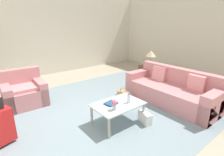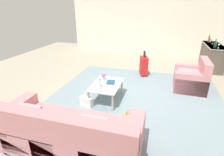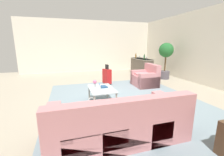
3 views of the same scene
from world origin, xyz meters
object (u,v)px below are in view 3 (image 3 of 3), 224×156
water_bottle (100,87)px  wine_glass_left_of_centre (140,56)px  wine_glass_leftmost (137,56)px  wine_glass_rightmost (147,57)px  couch (120,125)px  coffee_table_book (103,87)px  coffee_table (102,90)px  bar_console (141,66)px  wine_bottle_green (144,57)px  armchair (146,79)px  wine_bottle_amber (136,56)px  suitcase_red (107,76)px  handbag_tan (140,107)px  potted_ficus (166,56)px  wine_glass_right_of_centre (143,57)px  flower_vase (95,83)px  handbag_white (92,106)px

water_bottle → wine_glass_left_of_centre: (-3.89, 3.18, 0.48)m
wine_glass_leftmost → wine_glass_rightmost: bearing=0.5°
wine_glass_leftmost → wine_glass_left_of_centre: same height
couch → wine_glass_leftmost: 6.71m
coffee_table_book → coffee_table: bearing=-43.7°
bar_console → wine_glass_left_of_centre: bearing=-172.9°
couch → wine_bottle_green: 5.75m
armchair → wine_bottle_amber: size_ratio=3.30×
wine_glass_rightmost → suitcase_red: 2.65m
bar_console → coffee_table_book: bearing=-41.8°
wine_glass_leftmost → handbag_tan: bearing=-25.1°
coffee_table → bar_console: bearing=138.5°
wine_bottle_amber → wine_bottle_green: same height
couch → potted_ficus: bearing=136.5°
water_bottle → bar_console: bar_console is taller
wine_glass_right_of_centre → potted_ficus: size_ratio=0.09×
bar_console → suitcase_red: bearing=-58.0°
armchair → coffee_table_book: (1.18, -2.09, 0.15)m
water_bottle → coffee_table: bearing=153.4°
couch → handbag_tan: couch is taller
water_bottle → flower_vase: flower_vase is taller
flower_vase → coffee_table: bearing=34.3°
suitcase_red → armchair: bearing=64.5°
couch → wine_bottle_amber: (-5.79, 3.09, 0.72)m
flower_vase → handbag_white: bearing=-17.8°
wine_bottle_green → handbag_white: wine_bottle_green is taller
bar_console → wine_glass_leftmost: (-0.57, -0.02, 0.54)m
couch → water_bottle: (-1.60, 0.00, 0.23)m
wine_glass_leftmost → wine_bottle_amber: wine_bottle_amber is taller
coffee_table → potted_ficus: bearing=120.7°
wine_glass_leftmost → armchair: bearing=-18.2°
wine_glass_rightmost → handbag_tan: wine_glass_rightmost is taller
wine_glass_left_of_centre → wine_bottle_green: bearing=-7.2°
wine_bottle_amber → handbag_white: 5.62m
wine_bottle_green → handbag_tan: bearing=-29.9°
water_bottle → wine_glass_left_of_centre: size_ratio=1.32×
suitcase_red → wine_bottle_green: bearing=113.6°
coffee_table_book → wine_glass_right_of_centre: size_ratio=1.57×
coffee_table → wine_bottle_green: size_ratio=3.39×
bar_console → suitcase_red: size_ratio=1.95×
water_bottle → wine_bottle_amber: 5.23m
coffee_table_book → potted_ficus: size_ratio=0.14×
armchair → handbag_tan: bearing=-32.9°
coffee_table_book → wine_bottle_amber: wine_bottle_amber is taller
wine_glass_rightmost → handbag_white: bearing=-45.7°
wine_bottle_green → flower_vase: bearing=-48.5°
couch → handbag_white: couch is taller
handbag_white → handbag_tan: bearing=70.0°
potted_ficus → wine_bottle_amber: bearing=-158.4°
water_bottle → wine_glass_left_of_centre: 5.04m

